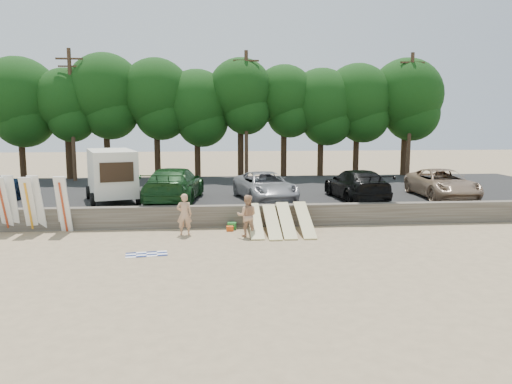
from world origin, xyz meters
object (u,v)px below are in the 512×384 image
at_px(car_1, 174,184).
at_px(car_4, 442,184).
at_px(cooler, 232,226).
at_px(beachgoer_a, 184,214).
at_px(beachgoer_b, 247,216).
at_px(box_trailer, 112,173).
at_px(car_3, 356,185).
at_px(car_2, 265,186).

height_order(car_1, car_4, car_1).
height_order(car_4, cooler, car_4).
height_order(car_4, beachgoer_a, car_4).
bearing_deg(car_4, beachgoer_b, -152.42).
bearing_deg(beachgoer_b, car_1, -51.20).
relative_size(box_trailer, car_3, 0.83).
height_order(car_2, cooler, car_2).
xyz_separation_m(car_2, cooler, (-1.93, -3.85, -1.28)).
height_order(car_2, car_4, car_4).
height_order(box_trailer, car_2, box_trailer).
bearing_deg(car_4, car_2, -177.95).
xyz_separation_m(car_4, cooler, (-11.61, -3.79, -1.31)).
relative_size(box_trailer, car_4, 0.84).
height_order(box_trailer, cooler, box_trailer).
relative_size(car_2, beachgoer_b, 2.99).
height_order(box_trailer, beachgoer_b, box_trailer).
height_order(beachgoer_a, beachgoer_b, beachgoer_a).
distance_m(box_trailer, beachgoer_a, 6.50).
xyz_separation_m(box_trailer, car_1, (3.19, -0.24, -0.61)).
distance_m(car_1, car_3, 9.58).
distance_m(car_2, car_4, 9.68).
bearing_deg(car_4, box_trailer, -178.72).
height_order(box_trailer, car_4, box_trailer).
relative_size(car_1, beachgoer_b, 3.42).
relative_size(car_4, cooler, 14.54).
bearing_deg(car_1, cooler, 132.81).
xyz_separation_m(car_1, car_2, (4.73, -0.04, -0.14)).
distance_m(beachgoer_b, cooler, 1.68).
bearing_deg(car_4, cooler, -159.54).
distance_m(car_3, beachgoer_b, 7.95).
bearing_deg(cooler, beachgoer_a, -147.72).
xyz_separation_m(car_3, cooler, (-6.76, -3.56, -1.34)).
bearing_deg(car_4, car_1, -178.00).
distance_m(car_2, car_3, 4.85).
bearing_deg(car_1, box_trailer, 2.62).
bearing_deg(car_2, car_4, -10.83).
bearing_deg(box_trailer, beachgoer_b, -57.31).
xyz_separation_m(car_3, beachgoer_b, (-6.18, -4.96, -0.62)).
relative_size(car_1, car_2, 1.14).
height_order(car_2, beachgoer_a, car_2).
xyz_separation_m(box_trailer, cooler, (6.00, -4.12, -2.03)).
bearing_deg(beachgoer_a, car_2, -130.65).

